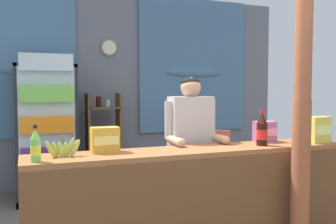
{
  "coord_description": "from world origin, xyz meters",
  "views": [
    {
      "loc": [
        -1.25,
        -2.35,
        1.42
      ],
      "look_at": [
        0.04,
        0.97,
        1.2
      ],
      "focal_mm": 39.99,
      "sensor_mm": 36.0,
      "label": 1
    }
  ],
  "objects_px": {
    "soda_bottle_lime_soda": "(36,146)",
    "banana_bunch": "(63,149)",
    "plastic_lawn_chair": "(215,155)",
    "shopkeeper": "(191,138)",
    "timber_post": "(302,107)",
    "soda_bottle_cola": "(262,130)",
    "bottle_shelf_rack": "(104,139)",
    "snack_box_instant_noodle": "(319,130)",
    "drink_fridge": "(46,121)",
    "snack_box_choco_powder": "(105,140)",
    "snack_box_wafer": "(265,131)",
    "stall_counter": "(202,195)"
  },
  "relations": [
    {
      "from": "bottle_shelf_rack",
      "to": "snack_box_instant_noodle",
      "type": "xyz_separation_m",
      "value": [
        1.5,
        -2.51,
        0.34
      ]
    },
    {
      "from": "bottle_shelf_rack",
      "to": "snack_box_instant_noodle",
      "type": "bearing_deg",
      "value": -59.11
    },
    {
      "from": "soda_bottle_cola",
      "to": "snack_box_choco_powder",
      "type": "relative_size",
      "value": 1.46
    },
    {
      "from": "stall_counter",
      "to": "soda_bottle_lime_soda",
      "type": "bearing_deg",
      "value": -179.12
    },
    {
      "from": "drink_fridge",
      "to": "shopkeeper",
      "type": "height_order",
      "value": "drink_fridge"
    },
    {
      "from": "timber_post",
      "to": "snack_box_instant_noodle",
      "type": "bearing_deg",
      "value": 31.74
    },
    {
      "from": "timber_post",
      "to": "soda_bottle_lime_soda",
      "type": "distance_m",
      "value": 2.08
    },
    {
      "from": "drink_fridge",
      "to": "plastic_lawn_chair",
      "type": "distance_m",
      "value": 2.29
    },
    {
      "from": "bottle_shelf_rack",
      "to": "soda_bottle_lime_soda",
      "type": "xyz_separation_m",
      "value": [
        -0.97,
        -2.52,
        0.32
      ]
    },
    {
      "from": "bottle_shelf_rack",
      "to": "snack_box_choco_powder",
      "type": "bearing_deg",
      "value": -101.1
    },
    {
      "from": "soda_bottle_lime_soda",
      "to": "snack_box_choco_powder",
      "type": "bearing_deg",
      "value": 22.85
    },
    {
      "from": "stall_counter",
      "to": "shopkeeper",
      "type": "distance_m",
      "value": 0.64
    },
    {
      "from": "shopkeeper",
      "to": "soda_bottle_lime_soda",
      "type": "height_order",
      "value": "shopkeeper"
    },
    {
      "from": "timber_post",
      "to": "soda_bottle_cola",
      "type": "height_order",
      "value": "timber_post"
    },
    {
      "from": "timber_post",
      "to": "banana_bunch",
      "type": "bearing_deg",
      "value": 168.55
    },
    {
      "from": "shopkeeper",
      "to": "soda_bottle_cola",
      "type": "xyz_separation_m",
      "value": [
        0.49,
        -0.44,
        0.09
      ]
    },
    {
      "from": "timber_post",
      "to": "snack_box_instant_noodle",
      "type": "distance_m",
      "value": 0.55
    },
    {
      "from": "stall_counter",
      "to": "snack_box_choco_powder",
      "type": "bearing_deg",
      "value": 165.14
    },
    {
      "from": "soda_bottle_lime_soda",
      "to": "shopkeeper",
      "type": "bearing_deg",
      "value": 19.84
    },
    {
      "from": "stall_counter",
      "to": "soda_bottle_cola",
      "type": "distance_m",
      "value": 0.79
    },
    {
      "from": "snack_box_wafer",
      "to": "soda_bottle_cola",
      "type": "bearing_deg",
      "value": -130.74
    },
    {
      "from": "banana_bunch",
      "to": "shopkeeper",
      "type": "bearing_deg",
      "value": 17.18
    },
    {
      "from": "snack_box_instant_noodle",
      "to": "banana_bunch",
      "type": "relative_size",
      "value": 0.88
    },
    {
      "from": "bottle_shelf_rack",
      "to": "shopkeeper",
      "type": "distance_m",
      "value": 2.08
    },
    {
      "from": "stall_counter",
      "to": "drink_fridge",
      "type": "distance_m",
      "value": 2.53
    },
    {
      "from": "bottle_shelf_rack",
      "to": "soda_bottle_cola",
      "type": "relative_size",
      "value": 4.31
    },
    {
      "from": "bottle_shelf_rack",
      "to": "snack_box_choco_powder",
      "type": "xyz_separation_m",
      "value": [
        -0.45,
        -2.31,
        0.31
      ]
    },
    {
      "from": "bottle_shelf_rack",
      "to": "banana_bunch",
      "type": "bearing_deg",
      "value": -108.0
    },
    {
      "from": "stall_counter",
      "to": "banana_bunch",
      "type": "distance_m",
      "value": 1.17
    },
    {
      "from": "timber_post",
      "to": "snack_box_wafer",
      "type": "height_order",
      "value": "timber_post"
    },
    {
      "from": "soda_bottle_lime_soda",
      "to": "banana_bunch",
      "type": "distance_m",
      "value": 0.24
    },
    {
      "from": "snack_box_choco_powder",
      "to": "snack_box_instant_noodle",
      "type": "height_order",
      "value": "snack_box_instant_noodle"
    },
    {
      "from": "timber_post",
      "to": "snack_box_choco_powder",
      "type": "height_order",
      "value": "timber_post"
    },
    {
      "from": "shopkeeper",
      "to": "snack_box_choco_powder",
      "type": "relative_size",
      "value": 7.09
    },
    {
      "from": "snack_box_instant_noodle",
      "to": "snack_box_wafer",
      "type": "bearing_deg",
      "value": 150.19
    },
    {
      "from": "plastic_lawn_chair",
      "to": "shopkeeper",
      "type": "bearing_deg",
      "value": -125.89
    },
    {
      "from": "drink_fridge",
      "to": "soda_bottle_cola",
      "type": "xyz_separation_m",
      "value": [
        1.7,
        -2.19,
        0.05
      ]
    },
    {
      "from": "shopkeeper",
      "to": "snack_box_wafer",
      "type": "xyz_separation_m",
      "value": [
        0.66,
        -0.24,
        0.06
      ]
    },
    {
      "from": "banana_bunch",
      "to": "drink_fridge",
      "type": "bearing_deg",
      "value": 90.17
    },
    {
      "from": "drink_fridge",
      "to": "snack_box_choco_powder",
      "type": "xyz_separation_m",
      "value": [
        0.33,
        -2.03,
        0.01
      ]
    },
    {
      "from": "soda_bottle_cola",
      "to": "shopkeeper",
      "type": "bearing_deg",
      "value": 138.33
    },
    {
      "from": "bottle_shelf_rack",
      "to": "snack_box_instant_noodle",
      "type": "distance_m",
      "value": 2.94
    },
    {
      "from": "snack_box_instant_noodle",
      "to": "snack_box_choco_powder",
      "type": "bearing_deg",
      "value": 174.15
    },
    {
      "from": "snack_box_choco_powder",
      "to": "drink_fridge",
      "type": "bearing_deg",
      "value": 99.26
    },
    {
      "from": "timber_post",
      "to": "banana_bunch",
      "type": "height_order",
      "value": "timber_post"
    },
    {
      "from": "plastic_lawn_chair",
      "to": "soda_bottle_lime_soda",
      "type": "relative_size",
      "value": 3.36
    },
    {
      "from": "timber_post",
      "to": "shopkeeper",
      "type": "bearing_deg",
      "value": 131.18
    },
    {
      "from": "soda_bottle_lime_soda",
      "to": "snack_box_choco_powder",
      "type": "height_order",
      "value": "soda_bottle_lime_soda"
    },
    {
      "from": "shopkeeper",
      "to": "drink_fridge",
      "type": "bearing_deg",
      "value": 124.58
    },
    {
      "from": "timber_post",
      "to": "snack_box_choco_powder",
      "type": "distance_m",
      "value": 1.62
    }
  ]
}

